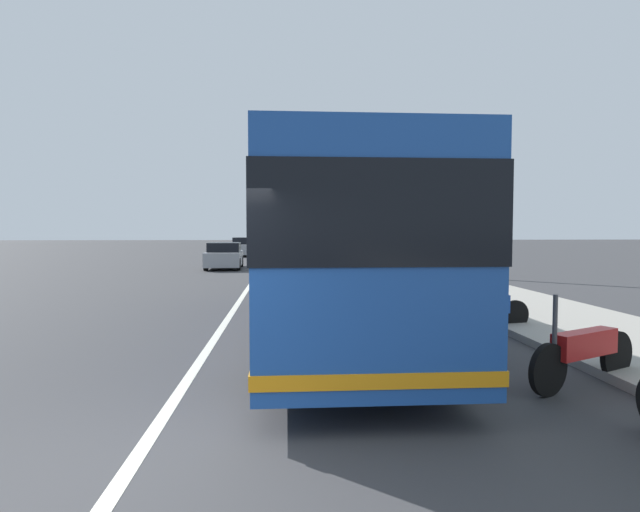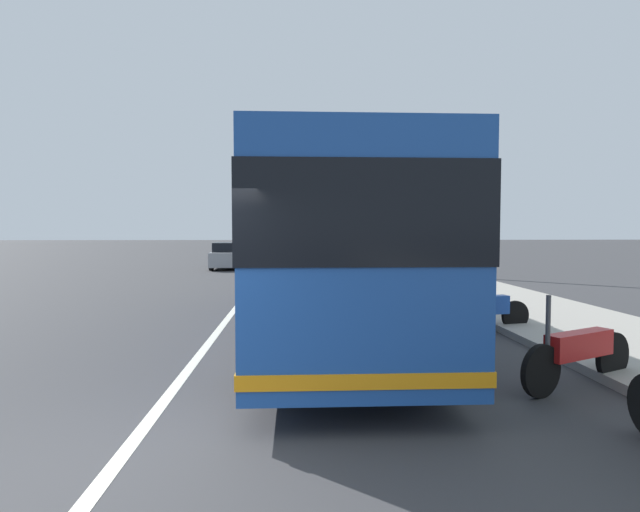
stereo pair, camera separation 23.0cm
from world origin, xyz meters
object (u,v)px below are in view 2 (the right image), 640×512
at_px(motorcycle_angled, 478,309).
at_px(car_behind_bus, 230,256).
at_px(motorcycle_mid_row, 579,352).
at_px(coach_bus, 329,242).
at_px(car_far_distant, 304,245).
at_px(car_ahead_same_lane, 251,247).
at_px(utility_pole, 426,199).

height_order(motorcycle_angled, car_behind_bus, car_behind_bus).
height_order(motorcycle_mid_row, motorcycle_angled, motorcycle_mid_row).
relative_size(coach_bus, motorcycle_angled, 4.70).
bearing_deg(car_far_distant, car_ahead_same_lane, 153.22).
xyz_separation_m(car_ahead_same_lane, car_behind_bus, (-13.82, -0.05, -0.05)).
distance_m(motorcycle_angled, car_far_distant, 39.75).
distance_m(car_ahead_same_lane, utility_pole, 21.16).
height_order(motorcycle_mid_row, car_ahead_same_lane, car_ahead_same_lane).
xyz_separation_m(motorcycle_angled, car_far_distant, (39.64, 2.94, 0.20)).
relative_size(coach_bus, utility_pole, 1.53).
relative_size(motorcycle_angled, utility_pole, 0.33).
height_order(motorcycle_angled, utility_pole, utility_pole).
bearing_deg(coach_bus, car_far_distant, -0.27).
relative_size(motorcycle_mid_row, car_behind_bus, 0.48).
relative_size(car_behind_bus, utility_pole, 0.58).
bearing_deg(car_far_distant, coach_bus, -177.48).
bearing_deg(utility_pole, coach_bus, 157.23).
height_order(coach_bus, motorcycle_angled, coach_bus).
xyz_separation_m(motorcycle_mid_row, car_far_distant, (43.34, 2.92, 0.20)).
height_order(motorcycle_angled, car_far_distant, car_far_distant).
bearing_deg(utility_pole, motorcycle_angled, 169.83).
bearing_deg(car_ahead_same_lane, motorcycle_angled, 13.51).
height_order(car_ahead_same_lane, car_behind_bus, car_ahead_same_lane).
xyz_separation_m(motorcycle_mid_row, motorcycle_angled, (3.70, -0.02, -0.00)).
bearing_deg(utility_pole, motorcycle_mid_row, 171.97).
bearing_deg(car_ahead_same_lane, coach_bus, 8.22).
relative_size(motorcycle_angled, car_behind_bus, 0.56).
relative_size(motorcycle_mid_row, car_far_distant, 0.50).
xyz_separation_m(coach_bus, motorcycle_angled, (-0.23, -3.06, -1.38)).
distance_m(coach_bus, car_ahead_same_lane, 31.77).
bearing_deg(utility_pole, car_far_distant, 11.31).
bearing_deg(car_ahead_same_lane, car_far_distant, 150.83).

